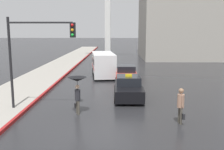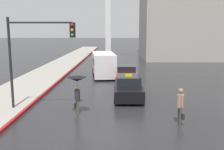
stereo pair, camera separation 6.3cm
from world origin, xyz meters
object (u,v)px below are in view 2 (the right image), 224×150
object	(u,v)px
sedan_red	(126,74)
pedestrian_man	(180,103)
taxi	(128,88)
ambulance_van	(104,63)
pedestrian_with_umbrella	(77,85)
traffic_light	(37,46)

from	to	relation	value
sedan_red	pedestrian_man	world-z (taller)	pedestrian_man
taxi	ambulance_van	distance (m)	8.65
sedan_red	ambulance_van	bearing A→B (deg)	-50.47
sedan_red	ambulance_van	size ratio (longest dim) A/B	0.74
ambulance_van	pedestrian_with_umbrella	size ratio (longest dim) A/B	2.76
sedan_red	traffic_light	size ratio (longest dim) A/B	0.81
taxi	pedestrian_man	xyz separation A→B (m)	(2.30, -4.97, 0.36)
taxi	pedestrian_man	distance (m)	5.48
taxi	pedestrian_man	size ratio (longest dim) A/B	2.40
sedan_red	pedestrian_with_umbrella	bearing A→B (deg)	72.43
pedestrian_man	traffic_light	world-z (taller)	traffic_light
sedan_red	traffic_light	bearing A→B (deg)	59.12
pedestrian_with_umbrella	traffic_light	size ratio (longest dim) A/B	0.39
taxi	sedan_red	xyz separation A→B (m)	(0.05, 5.74, -0.02)
taxi	sedan_red	size ratio (longest dim) A/B	1.01
ambulance_van	pedestrian_with_umbrella	bearing A→B (deg)	78.95
pedestrian_with_umbrella	traffic_light	xyz separation A→B (m)	(-2.25, 0.63, 2.02)
ambulance_van	pedestrian_with_umbrella	world-z (taller)	ambulance_van
traffic_light	sedan_red	bearing A→B (deg)	59.12
taxi	pedestrian_man	world-z (taller)	pedestrian_man
traffic_light	ambulance_van	bearing A→B (deg)	74.98
taxi	traffic_light	size ratio (longest dim) A/B	0.81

